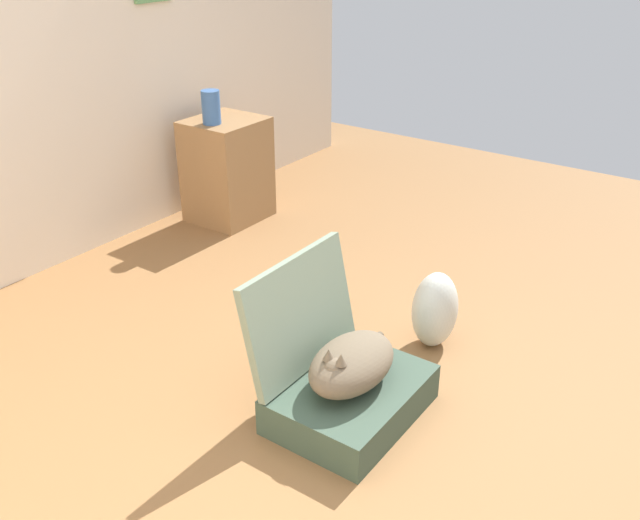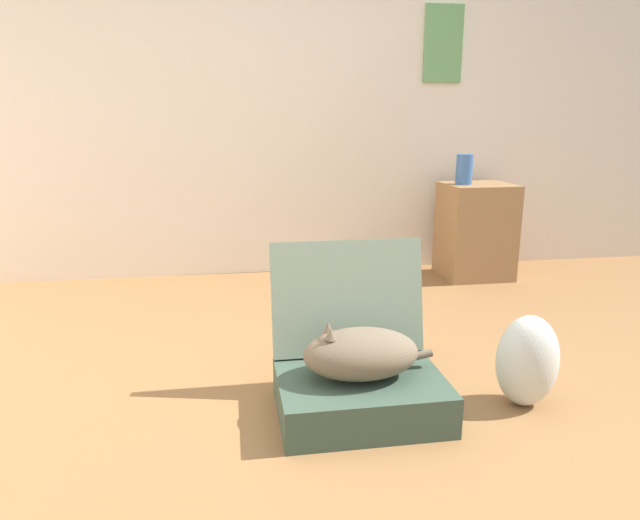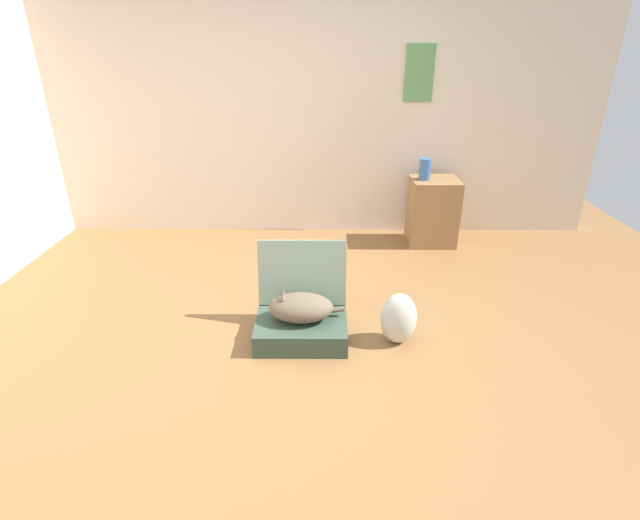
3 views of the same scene
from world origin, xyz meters
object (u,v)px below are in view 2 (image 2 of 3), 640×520
(suitcase_base, at_px, (360,395))
(plastic_bag_white, at_px, (527,361))
(vase_tall, at_px, (464,169))
(cat, at_px, (360,353))
(side_table, at_px, (475,231))

(suitcase_base, height_order, plastic_bag_white, plastic_bag_white)
(plastic_bag_white, bearing_deg, vase_tall, 75.16)
(plastic_bag_white, bearing_deg, cat, 177.41)
(plastic_bag_white, distance_m, side_table, 1.92)
(cat, xyz_separation_m, plastic_bag_white, (0.67, -0.03, -0.07))
(suitcase_base, distance_m, vase_tall, 2.23)
(plastic_bag_white, height_order, vase_tall, vase_tall)
(cat, bearing_deg, plastic_bag_white, -2.59)
(cat, height_order, vase_tall, vase_tall)
(cat, distance_m, vase_tall, 2.19)
(suitcase_base, bearing_deg, cat, 175.61)
(suitcase_base, xyz_separation_m, side_table, (1.26, 1.79, 0.26))
(suitcase_base, xyz_separation_m, cat, (-0.00, 0.00, 0.17))
(cat, xyz_separation_m, side_table, (1.27, 1.79, 0.08))
(cat, xyz_separation_m, vase_tall, (1.15, 1.79, 0.52))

